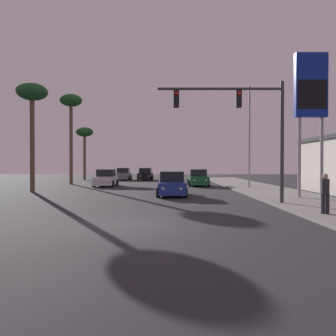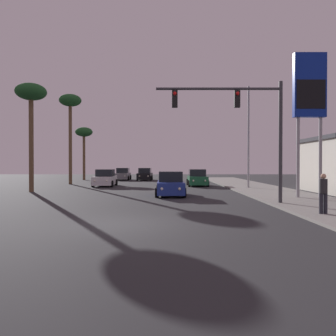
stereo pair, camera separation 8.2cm
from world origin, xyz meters
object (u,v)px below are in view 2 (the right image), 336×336
at_px(street_lamp, 248,131).
at_px(gas_station_sign, 311,93).
at_px(car_white, 106,179).
at_px(traffic_light_mast, 246,117).
at_px(car_black, 146,175).
at_px(car_green, 198,178).
at_px(palm_tree_far, 85,134).
at_px(palm_tree_near, 32,98).
at_px(palm_tree_mid, 71,106).
at_px(pedestrian_on_sidewalk, 325,192).
at_px(car_grey, 124,175).
at_px(car_blue, 172,185).

distance_m(street_lamp, gas_station_sign, 8.98).
xyz_separation_m(car_white, traffic_light_mast, (10.40, -15.03, 3.94)).
xyz_separation_m(car_white, gas_station_sign, (15.11, -12.10, 5.86)).
height_order(car_black, gas_station_sign, gas_station_sign).
distance_m(car_green, palm_tree_far, 20.27).
relative_size(gas_station_sign, palm_tree_near, 1.05).
bearing_deg(car_black, car_white, 78.31).
relative_size(street_lamp, palm_tree_far, 1.22).
relative_size(gas_station_sign, palm_tree_far, 1.22).
bearing_deg(gas_station_sign, traffic_light_mast, -148.10).
bearing_deg(traffic_light_mast, palm_tree_mid, 129.04).
xyz_separation_m(gas_station_sign, palm_tree_far, (-20.62, 25.36, -0.24)).
xyz_separation_m(street_lamp, pedestrian_on_sidewalk, (-0.58, -15.55, -4.08)).
xyz_separation_m(car_white, palm_tree_near, (-4.53, -6.73, 6.67)).
distance_m(car_white, palm_tree_mid, 9.55).
bearing_deg(car_green, car_grey, -53.23).
bearing_deg(car_white, car_grey, -90.49).
bearing_deg(car_white, traffic_light_mast, 124.11).
height_order(car_green, palm_tree_mid, palm_tree_mid).
bearing_deg(car_blue, street_lamp, -137.93).
distance_m(car_white, car_grey, 13.00).
height_order(car_green, gas_station_sign, gas_station_sign).
xyz_separation_m(car_green, traffic_light_mast, (1.17, -15.57, 3.94)).
distance_m(street_lamp, palm_tree_far, 25.19).
xyz_separation_m(traffic_light_mast, street_lamp, (2.90, 11.60, 0.42)).
relative_size(car_green, traffic_light_mast, 0.64).
height_order(car_blue, palm_tree_near, palm_tree_near).
distance_m(car_grey, palm_tree_mid, 13.24).
height_order(car_white, gas_station_sign, gas_station_sign).
distance_m(car_green, street_lamp, 7.17).
height_order(pedestrian_on_sidewalk, palm_tree_mid, palm_tree_mid).
distance_m(car_grey, pedestrian_on_sidewalk, 34.43).
bearing_deg(car_green, car_blue, 75.08).
bearing_deg(car_white, palm_tree_mid, -36.98).
height_order(palm_tree_far, palm_tree_near, palm_tree_near).
xyz_separation_m(car_grey, gas_station_sign, (15.13, -25.10, 5.86)).
distance_m(car_blue, palm_tree_near, 13.21).
distance_m(car_blue, palm_tree_far, 26.59).
relative_size(car_black, traffic_light_mast, 0.64).
distance_m(car_blue, car_green, 10.73).
xyz_separation_m(car_grey, car_green, (9.26, -12.46, 0.00)).
height_order(car_black, street_lamp, street_lamp).
bearing_deg(traffic_light_mast, gas_station_sign, 31.90).
bearing_deg(palm_tree_near, traffic_light_mast, -29.04).
relative_size(car_white, pedestrian_on_sidewalk, 2.59).
bearing_deg(palm_tree_far, car_green, -40.80).
bearing_deg(pedestrian_on_sidewalk, street_lamp, 87.88).
bearing_deg(car_grey, street_lamp, 128.70).
xyz_separation_m(car_grey, traffic_light_mast, (10.42, -28.03, 3.94)).
bearing_deg(pedestrian_on_sidewalk, palm_tree_mid, 127.64).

